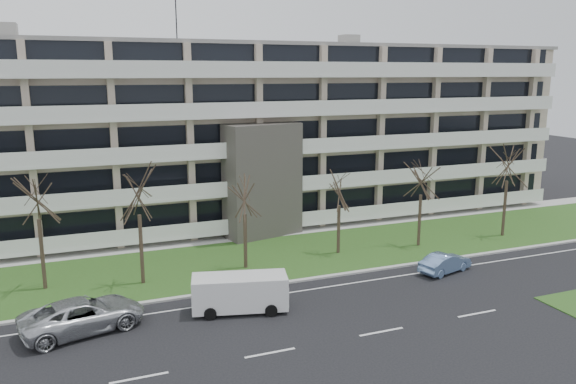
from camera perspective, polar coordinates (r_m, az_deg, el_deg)
name	(u,v)px	position (r m, az deg, el deg)	size (l,w,h in m)	color
ground	(381,332)	(29.72, 9.46, -13.83)	(160.00, 160.00, 0.00)	black
grass_verge	(288,255)	(40.54, -0.02, -6.43)	(90.00, 10.00, 0.06)	#2C4E1A
curb	(316,278)	(36.19, 2.91, -8.72)	(90.00, 0.35, 0.12)	#B2B2AD
sidewalk	(263,235)	(45.47, -2.56, -4.36)	(90.00, 2.00, 0.08)	#B2B2AD
lane_edge_line	(327,287)	(34.95, 3.94, -9.61)	(90.00, 0.12, 0.01)	white
apartment_building	(237,133)	(50.39, -5.18, 6.02)	(60.50, 15.10, 18.75)	tan
silver_pickup	(83,315)	(30.92, -20.09, -11.66)	(2.81, 6.09, 1.69)	silver
blue_sedan	(445,263)	(38.53, 15.67, -6.94)	(1.36, 3.90, 1.29)	#7CA1D6
white_van	(241,290)	(31.33, -4.79, -9.89)	(5.49, 3.11, 2.01)	white
tree_1	(36,191)	(35.95, -24.22, 0.08)	(3.91, 3.91, 7.83)	#382B21
tree_2	(138,187)	(34.85, -15.02, 0.48)	(3.95, 3.95, 7.90)	#382B21
tree_3	(245,193)	(36.75, -4.44, -0.13)	(3.32, 3.32, 6.63)	#382B21
tree_4	(339,186)	(39.92, 5.24, 0.56)	(3.20, 3.20, 6.39)	#382B21
tree_5	(422,175)	(42.58, 13.44, 1.74)	(3.54, 3.54, 7.07)	#382B21
tree_6	(509,159)	(47.13, 21.50, 3.16)	(4.03, 4.03, 8.06)	#382B21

